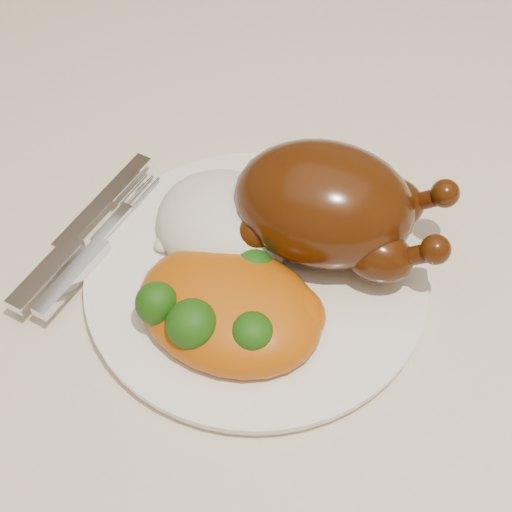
% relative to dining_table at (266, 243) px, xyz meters
% --- Properties ---
extents(floor, '(4.00, 4.00, 0.00)m').
position_rel_dining_table_xyz_m(floor, '(0.00, 0.00, -0.67)').
color(floor, '#55301D').
rests_on(floor, ground).
extents(dining_table, '(1.60, 0.90, 0.76)m').
position_rel_dining_table_xyz_m(dining_table, '(0.00, 0.00, 0.00)').
color(dining_table, brown).
rests_on(dining_table, floor).
extents(tablecloth, '(1.73, 1.03, 0.18)m').
position_rel_dining_table_xyz_m(tablecloth, '(0.00, 0.00, 0.07)').
color(tablecloth, beige).
rests_on(tablecloth, dining_table).
extents(dinner_plate, '(0.35, 0.35, 0.01)m').
position_rel_dining_table_xyz_m(dinner_plate, '(0.04, -0.12, 0.11)').
color(dinner_plate, white).
rests_on(dinner_plate, tablecloth).
extents(roast_chicken, '(0.18, 0.12, 0.09)m').
position_rel_dining_table_xyz_m(roast_chicken, '(0.08, -0.07, 0.16)').
color(roast_chicken, '#462007').
rests_on(roast_chicken, dinner_plate).
extents(rice_mound, '(0.14, 0.14, 0.06)m').
position_rel_dining_table_xyz_m(rice_mound, '(0.00, -0.09, 0.13)').
color(rice_mound, white).
rests_on(rice_mound, dinner_plate).
extents(mac_and_cheese, '(0.15, 0.12, 0.06)m').
position_rel_dining_table_xyz_m(mac_and_cheese, '(0.04, -0.16, 0.13)').
color(mac_and_cheese, '#C25C0C').
rests_on(mac_and_cheese, dinner_plate).
extents(cutlery, '(0.05, 0.18, 0.01)m').
position_rel_dining_table_xyz_m(cutlery, '(-0.10, -0.16, 0.12)').
color(cutlery, silver).
rests_on(cutlery, dinner_plate).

